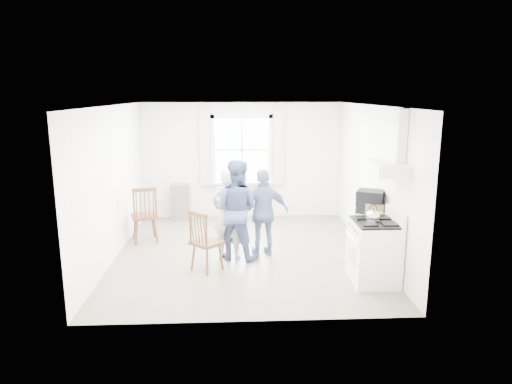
# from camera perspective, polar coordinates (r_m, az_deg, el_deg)

# --- Properties ---
(room_shell) EXTENTS (4.62, 5.12, 2.64)m
(room_shell) POSITION_cam_1_polar(r_m,az_deg,el_deg) (7.89, -1.45, 1.29)
(room_shell) COLOR #7C6D5F
(room_shell) RESTS_ON ground
(window_assembly) EXTENTS (1.88, 0.24, 1.70)m
(window_assembly) POSITION_cam_1_polar(r_m,az_deg,el_deg) (10.28, -1.78, 4.79)
(window_assembly) COLOR white
(window_assembly) RESTS_ON room_shell
(range_hood) EXTENTS (0.45, 0.76, 0.94)m
(range_hood) POSITION_cam_1_polar(r_m,az_deg,el_deg) (6.84, 16.49, 4.17)
(range_hood) COLOR silver
(range_hood) RESTS_ON room_shell
(shelf_unit) EXTENTS (0.40, 0.30, 0.80)m
(shelf_unit) POSITION_cam_1_polar(r_m,az_deg,el_deg) (10.43, -9.44, -1.20)
(shelf_unit) COLOR slate
(shelf_unit) RESTS_ON ground
(gas_stove) EXTENTS (0.68, 0.76, 1.12)m
(gas_stove) POSITION_cam_1_polar(r_m,az_deg,el_deg) (7.12, 14.56, -7.17)
(gas_stove) COLOR white
(gas_stove) RESTS_ON ground
(kettle) EXTENTS (0.19, 0.19, 0.27)m
(kettle) POSITION_cam_1_polar(r_m,az_deg,el_deg) (6.88, 14.42, -2.96)
(kettle) COLOR silver
(kettle) RESTS_ON gas_stove
(low_cabinet) EXTENTS (0.50, 0.55, 0.90)m
(low_cabinet) POSITION_cam_1_polar(r_m,az_deg,el_deg) (7.78, 13.52, -5.69)
(low_cabinet) COLOR silver
(low_cabinet) RESTS_ON ground
(stereo_stack) EXTENTS (0.52, 0.50, 0.36)m
(stereo_stack) POSITION_cam_1_polar(r_m,az_deg,el_deg) (7.63, 14.07, -1.15)
(stereo_stack) COLOR black
(stereo_stack) RESTS_ON low_cabinet
(cardboard_box) EXTENTS (0.31, 0.24, 0.18)m
(cardboard_box) POSITION_cam_1_polar(r_m,az_deg,el_deg) (7.53, 14.52, -2.08)
(cardboard_box) COLOR olive
(cardboard_box) RESTS_ON low_cabinet
(windsor_chair_a) EXTENTS (0.58, 0.57, 1.10)m
(windsor_chair_a) POSITION_cam_1_polar(r_m,az_deg,el_deg) (8.82, -13.73, -2.08)
(windsor_chair_a) COLOR #4F2C19
(windsor_chair_a) RESTS_ON ground
(windsor_chair_b) EXTENTS (0.59, 0.59, 1.01)m
(windsor_chair_b) POSITION_cam_1_polar(r_m,az_deg,el_deg) (7.27, -6.83, -5.36)
(windsor_chair_b) COLOR #4F2C19
(windsor_chair_b) RESTS_ON ground
(person_left) EXTENTS (0.70, 0.70, 1.59)m
(person_left) POSITION_cam_1_polar(r_m,az_deg,el_deg) (7.78, -3.47, -2.72)
(person_left) COLOR silver
(person_left) RESTS_ON ground
(person_mid) EXTENTS (1.07, 1.07, 1.72)m
(person_mid) POSITION_cam_1_polar(r_m,az_deg,el_deg) (7.77, -2.61, -2.23)
(person_mid) COLOR #485B86
(person_mid) RESTS_ON ground
(person_right) EXTENTS (1.07, 1.07, 1.53)m
(person_right) POSITION_cam_1_polar(r_m,az_deg,el_deg) (7.93, 0.99, -2.62)
(person_right) COLOR navy
(person_right) RESTS_ON ground
(potted_plant) EXTENTS (0.25, 0.25, 0.34)m
(potted_plant) POSITION_cam_1_polar(r_m,az_deg,el_deg) (10.26, -1.42, 2.28)
(potted_plant) COLOR #377D42
(potted_plant) RESTS_ON window_assembly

